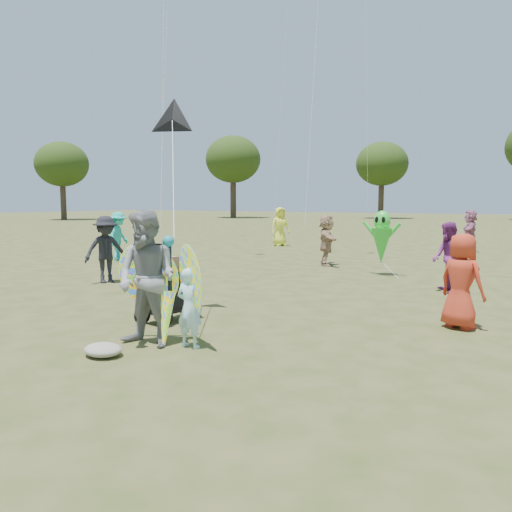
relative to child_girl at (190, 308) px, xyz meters
The scene contains 15 objects.
ground 0.62m from the child_girl, 33.43° to the left, with size 160.00×160.00×0.00m, color #51592B.
child_girl is the anchor object (origin of this frame).
adult_man 0.70m from the child_girl, 155.49° to the right, with size 0.91×0.71×1.87m, color gray.
grey_bag 1.23m from the child_girl, 128.64° to the right, with size 0.52×0.43×0.17m, color gray.
crowd_a 4.23m from the child_girl, 45.65° to the left, with size 0.73×0.47×1.49m, color red.
crowd_b 6.11m from the child_girl, 148.20° to the left, with size 1.05×0.60×1.63m, color black.
crowd_d 9.31m from the child_girl, 102.07° to the left, with size 1.46×0.47×1.58m, color tan.
crowd_e 6.52m from the child_girl, 70.53° to the left, with size 0.75×0.59×1.55m, color #772772.
crowd_g 15.76m from the child_girl, 114.22° to the left, with size 0.85×0.55×1.73m, color #E9F038.
crowd_i 10.86m from the child_girl, 141.58° to the left, with size 1.05×0.61×1.63m, color #20B1A7.
crowd_j 15.83m from the child_girl, 85.58° to the left, with size 1.54×0.49×1.66m, color #A55E81.
jogging_stroller 1.60m from the child_girl, 140.80° to the left, with size 0.58×1.09×1.09m.
butterfly_kite 0.44m from the child_girl, behind, with size 1.74×0.75×1.71m.
delta_kite_rig 3.59m from the child_girl, 135.47° to the left, with size 1.93×2.05×2.29m.
alien_kite 7.93m from the child_girl, 88.89° to the left, with size 1.12×0.69×1.74m.
Camera 1 is at (3.98, -5.34, 1.98)m, focal length 35.00 mm.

